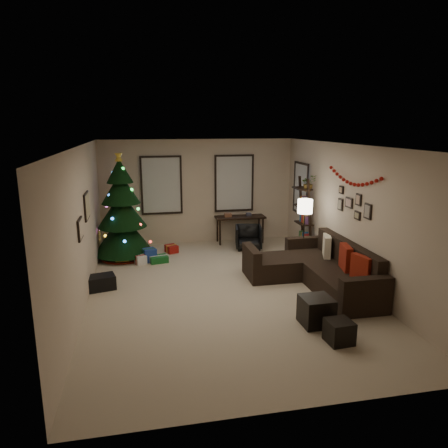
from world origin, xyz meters
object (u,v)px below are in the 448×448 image
(desk_chair, at_px, (249,237))
(bookshelf, at_px, (305,218))
(sofa, at_px, (317,270))
(christmas_tree, at_px, (122,214))
(desk, at_px, (240,219))

(desk_chair, bearing_deg, bookshelf, -20.94)
(desk_chair, xyz_separation_m, bookshelf, (1.17, -0.73, 0.60))
(sofa, relative_size, bookshelf, 1.48)
(sofa, bearing_deg, christmas_tree, 146.46)
(christmas_tree, xyz_separation_m, sofa, (3.77, -2.50, -0.76))
(desk, bearing_deg, bookshelf, -48.16)
(christmas_tree, distance_m, sofa, 4.58)
(sofa, height_order, desk_chair, sofa)
(sofa, relative_size, desk_chair, 4.58)
(sofa, distance_m, desk_chair, 2.69)
(sofa, distance_m, desk, 3.36)
(christmas_tree, relative_size, desk_chair, 4.19)
(desk_chair, bearing_deg, desk, 106.66)
(christmas_tree, height_order, sofa, christmas_tree)
(christmas_tree, height_order, bookshelf, christmas_tree)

